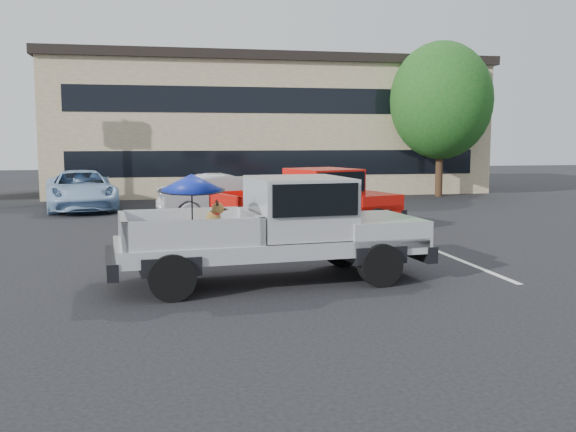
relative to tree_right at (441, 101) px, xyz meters
name	(u,v)px	position (x,y,z in m)	size (l,w,h in m)	color
ground	(349,286)	(-9.00, -16.00, -4.21)	(90.00, 90.00, 0.00)	black
stripe_left	(173,270)	(-12.00, -14.00, -4.21)	(0.12, 5.00, 0.01)	silver
stripe_right	(456,259)	(-6.00, -14.00, -4.21)	(0.12, 5.00, 0.01)	silver
motel_building	(265,125)	(-7.00, 4.99, -1.00)	(20.40, 8.40, 6.30)	tan
tree_right	(441,101)	(0.00, 0.00, 0.00)	(4.46, 4.46, 6.78)	#332114
tree_back	(328,105)	(-3.00, 8.00, 0.20)	(4.68, 4.68, 7.11)	#332114
silver_pickup	(286,223)	(-9.99, -15.33, -3.16)	(5.84, 2.49, 2.06)	black
red_pickup	(318,199)	(-8.03, -9.91, -3.25)	(5.65, 3.44, 1.76)	black
silver_sedan	(229,197)	(-10.07, -6.52, -3.48)	(1.54, 4.43, 1.46)	#AEB1B5
blue_suv	(81,190)	(-15.01, -2.34, -3.50)	(2.35, 5.10, 1.42)	#93B6DC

